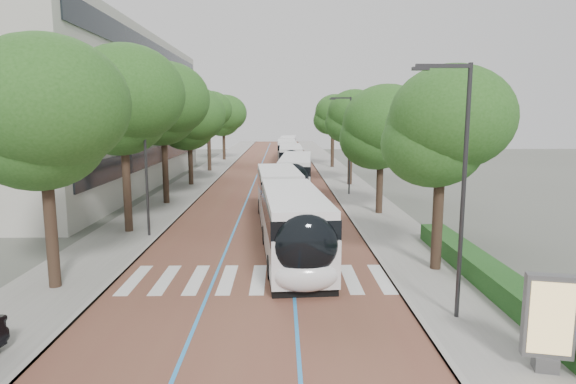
{
  "coord_description": "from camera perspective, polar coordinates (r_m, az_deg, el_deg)",
  "views": [
    {
      "loc": [
        1.13,
        -17.68,
        6.52
      ],
      "look_at": [
        1.5,
        8.57,
        2.4
      ],
      "focal_mm": 30.0,
      "sensor_mm": 36.0,
      "label": 1
    }
  ],
  "objects": [
    {
      "name": "ad_panel",
      "position": [
        14.13,
        28.53,
        -13.27
      ],
      "size": [
        1.26,
        0.6,
        2.53
      ],
      "rotation": [
        0.0,
        0.0,
        -0.23
      ],
      "color": "#59595B",
      "rests_on": "sidewalk_right"
    },
    {
      "name": "lane_line_left",
      "position": [
        58.11,
        -3.5,
        2.49
      ],
      "size": [
        0.12,
        126.0,
        0.01
      ],
      "primitive_type": "cube",
      "color": "#2983CE",
      "rests_on": "road"
    },
    {
      "name": "lamp_post_left",
      "position": [
        26.79,
        -16.49,
        3.41
      ],
      "size": [
        0.14,
        0.14,
        8.0
      ],
      "primitive_type": "cylinder",
      "color": "#29292B",
      "rests_on": "sidewalk_left"
    },
    {
      "name": "ground",
      "position": [
        18.88,
        -4.28,
        -11.32
      ],
      "size": [
        160.0,
        160.0,
        0.0
      ],
      "primitive_type": "plane",
      "color": "#51544C",
      "rests_on": "ground"
    },
    {
      "name": "sidewalk_left",
      "position": [
        58.68,
        -9.27,
        2.49
      ],
      "size": [
        4.0,
        140.0,
        0.12
      ],
      "primitive_type": "cube",
      "color": "gray",
      "rests_on": "ground"
    },
    {
      "name": "zebra_crossing",
      "position": [
        19.8,
        -3.52,
        -10.25
      ],
      "size": [
        10.55,
        3.6,
        0.01
      ],
      "color": "silver",
      "rests_on": "ground"
    },
    {
      "name": "hedge",
      "position": [
        20.3,
        22.64,
        -8.99
      ],
      "size": [
        1.2,
        14.0,
        0.8
      ],
      "primitive_type": "cube",
      "color": "#18451A",
      "rests_on": "sidewalk_right"
    },
    {
      "name": "trees_right",
      "position": [
        39.78,
        8.79,
        8.11
      ],
      "size": [
        5.72,
        47.06,
        8.75
      ],
      "color": "black",
      "rests_on": "ground"
    },
    {
      "name": "streetlight_far",
      "position": [
        40.09,
        7.11,
        6.42
      ],
      "size": [
        1.82,
        0.2,
        8.0
      ],
      "color": "#29292B",
      "rests_on": "sidewalk_right"
    },
    {
      "name": "lead_bus",
      "position": [
        25.41,
        -0.22,
        -2.18
      ],
      "size": [
        3.87,
        18.53,
        3.2
      ],
      "rotation": [
        0.0,
        0.0,
        0.07
      ],
      "color": "black",
      "rests_on": "ground"
    },
    {
      "name": "bus_queued_1",
      "position": [
        55.09,
        0.3,
        3.82
      ],
      "size": [
        2.6,
        12.41,
        3.2
      ],
      "rotation": [
        0.0,
        0.0,
        -0.01
      ],
      "color": "silver",
      "rests_on": "ground"
    },
    {
      "name": "streetlight_near",
      "position": [
        15.76,
        19.58,
        2.2
      ],
      "size": [
        1.82,
        0.2,
        8.0
      ],
      "color": "#29292B",
      "rests_on": "sidewalk_right"
    },
    {
      "name": "bus_queued_0",
      "position": [
        40.75,
        0.94,
        2.02
      ],
      "size": [
        3.27,
        12.53,
        3.2
      ],
      "rotation": [
        0.0,
        0.0,
        -0.06
      ],
      "color": "silver",
      "rests_on": "ground"
    },
    {
      "name": "bus_queued_3",
      "position": [
        80.58,
        0.0,
        5.44
      ],
      "size": [
        3.01,
        12.49,
        3.2
      ],
      "rotation": [
        0.0,
        0.0,
        -0.04
      ],
      "color": "silver",
      "rests_on": "ground"
    },
    {
      "name": "sidewalk_right",
      "position": [
        58.39,
        5.47,
        2.53
      ],
      "size": [
        4.0,
        140.0,
        0.12
      ],
      "primitive_type": "cube",
      "color": "gray",
      "rests_on": "ground"
    },
    {
      "name": "lane_line_right",
      "position": [
        58.05,
        -0.34,
        2.5
      ],
      "size": [
        0.12,
        126.0,
        0.01
      ],
      "primitive_type": "cube",
      "color": "#2983CE",
      "rests_on": "road"
    },
    {
      "name": "office_building",
      "position": [
        50.12,
        -25.39,
        8.62
      ],
      "size": [
        18.11,
        40.0,
        14.0
      ],
      "color": "#ACABA0",
      "rests_on": "ground"
    },
    {
      "name": "trees_left",
      "position": [
        43.73,
        -12.34,
        8.89
      ],
      "size": [
        6.44,
        61.11,
        9.87
      ],
      "color": "black",
      "rests_on": "ground"
    },
    {
      "name": "kerb_right",
      "position": [
        58.21,
        3.61,
        2.53
      ],
      "size": [
        0.2,
        140.0,
        0.14
      ],
      "primitive_type": "cube",
      "color": "gray",
      "rests_on": "ground"
    },
    {
      "name": "kerb_left",
      "position": [
        58.43,
        -7.42,
        2.5
      ],
      "size": [
        0.2,
        140.0,
        0.14
      ],
      "primitive_type": "cube",
      "color": "gray",
      "rests_on": "ground"
    },
    {
      "name": "road",
      "position": [
        58.06,
        -1.92,
        2.48
      ],
      "size": [
        11.0,
        140.0,
        0.02
      ],
      "primitive_type": "cube",
      "color": "brown",
      "rests_on": "ground"
    },
    {
      "name": "bus_queued_2",
      "position": [
        67.43,
        -0.15,
        4.76
      ],
      "size": [
        2.63,
        12.42,
        3.2
      ],
      "rotation": [
        0.0,
        0.0,
        0.01
      ],
      "color": "silver",
      "rests_on": "ground"
    }
  ]
}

